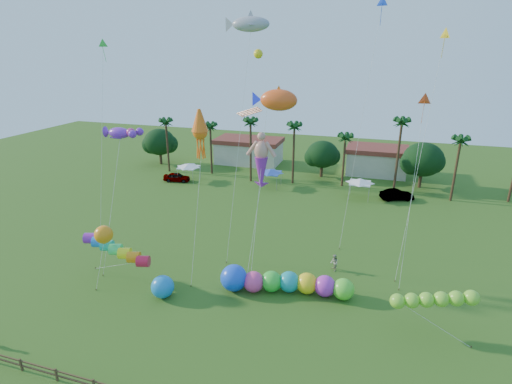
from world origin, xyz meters
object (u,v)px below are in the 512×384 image
(car_b, at_px, (397,195))
(spectator_b, at_px, (334,263))
(blue_ball, at_px, (163,287))
(caterpillar_inflatable, at_px, (281,282))
(car_a, at_px, (177,177))

(car_b, relative_size, spectator_b, 2.73)
(blue_ball, bearing_deg, caterpillar_inflatable, 21.09)
(car_a, xyz_separation_m, caterpillar_inflatable, (24.68, -26.45, 0.29))
(car_a, bearing_deg, car_b, -97.06)
(spectator_b, relative_size, caterpillar_inflatable, 0.14)
(car_b, height_order, spectator_b, spectator_b)
(spectator_b, distance_m, blue_ball, 16.82)
(car_a, distance_m, car_b, 35.26)
(spectator_b, bearing_deg, caterpillar_inflatable, -63.91)
(caterpillar_inflatable, bearing_deg, blue_ball, -168.86)
(spectator_b, height_order, blue_ball, blue_ball)
(blue_ball, bearing_deg, spectator_b, 32.92)
(car_a, relative_size, caterpillar_inflatable, 0.36)
(car_b, bearing_deg, blue_ball, 126.45)
(car_b, relative_size, caterpillar_inflatable, 0.39)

